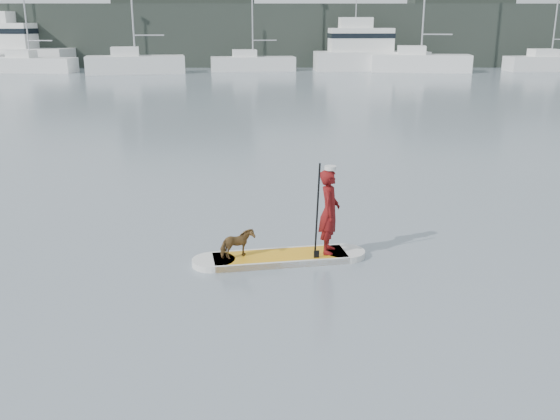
{
  "coord_description": "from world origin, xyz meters",
  "views": [
    {
      "loc": [
        -0.89,
        -12.56,
        4.32
      ],
      "look_at": [
        -0.79,
        -1.6,
        1.0
      ],
      "focal_mm": 40.0,
      "sensor_mm": 36.0,
      "label": 1
    }
  ],
  "objects_px": {
    "sailboat_e": "(420,62)",
    "sailboat_b": "(30,63)",
    "sailboat_d": "(252,62)",
    "sailboat_f": "(550,61)",
    "paddleboard": "(280,258)",
    "motor_yacht_a": "(366,51)",
    "motor_yacht_b": "(11,48)",
    "paddler": "(329,211)",
    "dog": "(237,244)",
    "sailboat_c": "(135,63)"
  },
  "relations": [
    {
      "from": "dog",
      "to": "sailboat_d",
      "type": "distance_m",
      "value": 47.58
    },
    {
      "from": "sailboat_c",
      "to": "sailboat_f",
      "type": "bearing_deg",
      "value": -6.95
    },
    {
      "from": "sailboat_c",
      "to": "motor_yacht_b",
      "type": "distance_m",
      "value": 14.47
    },
    {
      "from": "sailboat_c",
      "to": "motor_yacht_b",
      "type": "height_order",
      "value": "sailboat_c"
    },
    {
      "from": "sailboat_b",
      "to": "motor_yacht_b",
      "type": "height_order",
      "value": "sailboat_b"
    },
    {
      "from": "paddler",
      "to": "dog",
      "type": "xyz_separation_m",
      "value": [
        -1.71,
        -0.3,
        -0.53
      ]
    },
    {
      "from": "sailboat_c",
      "to": "sailboat_d",
      "type": "height_order",
      "value": "sailboat_c"
    },
    {
      "from": "sailboat_d",
      "to": "motor_yacht_a",
      "type": "bearing_deg",
      "value": -3.39
    },
    {
      "from": "sailboat_f",
      "to": "motor_yacht_a",
      "type": "bearing_deg",
      "value": 171.9
    },
    {
      "from": "dog",
      "to": "sailboat_f",
      "type": "bearing_deg",
      "value": -60.24
    },
    {
      "from": "sailboat_c",
      "to": "dog",
      "type": "bearing_deg",
      "value": -86.9
    },
    {
      "from": "sailboat_f",
      "to": "paddler",
      "type": "bearing_deg",
      "value": -123.16
    },
    {
      "from": "sailboat_c",
      "to": "sailboat_d",
      "type": "distance_m",
      "value": 10.49
    },
    {
      "from": "sailboat_b",
      "to": "sailboat_f",
      "type": "height_order",
      "value": "sailboat_f"
    },
    {
      "from": "sailboat_e",
      "to": "sailboat_f",
      "type": "bearing_deg",
      "value": 13.74
    },
    {
      "from": "sailboat_e",
      "to": "sailboat_b",
      "type": "bearing_deg",
      "value": -171.27
    },
    {
      "from": "sailboat_c",
      "to": "sailboat_e",
      "type": "bearing_deg",
      "value": -7.61
    },
    {
      "from": "paddleboard",
      "to": "sailboat_f",
      "type": "xyz_separation_m",
      "value": [
        25.21,
        47.53,
        0.77
      ]
    },
    {
      "from": "sailboat_c",
      "to": "sailboat_f",
      "type": "relative_size",
      "value": 0.98
    },
    {
      "from": "paddler",
      "to": "dog",
      "type": "distance_m",
      "value": 1.82
    },
    {
      "from": "paddleboard",
      "to": "sailboat_d",
      "type": "distance_m",
      "value": 47.48
    },
    {
      "from": "paddler",
      "to": "sailboat_b",
      "type": "relative_size",
      "value": 0.14
    },
    {
      "from": "paddleboard",
      "to": "motor_yacht_b",
      "type": "distance_m",
      "value": 56.83
    },
    {
      "from": "motor_yacht_a",
      "to": "motor_yacht_b",
      "type": "bearing_deg",
      "value": 171.61
    },
    {
      "from": "paddleboard",
      "to": "sailboat_d",
      "type": "bearing_deg",
      "value": 82.74
    },
    {
      "from": "sailboat_b",
      "to": "sailboat_c",
      "type": "xyz_separation_m",
      "value": [
        9.55,
        -1.21,
        0.08
      ]
    },
    {
      "from": "sailboat_d",
      "to": "sailboat_f",
      "type": "distance_m",
      "value": 27.35
    },
    {
      "from": "dog",
      "to": "motor_yacht_b",
      "type": "relative_size",
      "value": 0.06
    },
    {
      "from": "dog",
      "to": "motor_yacht_a",
      "type": "bearing_deg",
      "value": -42.38
    },
    {
      "from": "motor_yacht_b",
      "to": "paddleboard",
      "type": "bearing_deg",
      "value": -55.12
    },
    {
      "from": "sailboat_e",
      "to": "sailboat_f",
      "type": "height_order",
      "value": "sailboat_e"
    },
    {
      "from": "sailboat_b",
      "to": "sailboat_e",
      "type": "relative_size",
      "value": 0.93
    },
    {
      "from": "dog",
      "to": "sailboat_f",
      "type": "relative_size",
      "value": 0.05
    },
    {
      "from": "sailboat_d",
      "to": "motor_yacht_b",
      "type": "distance_m",
      "value": 23.48
    },
    {
      "from": "paddler",
      "to": "sailboat_d",
      "type": "distance_m",
      "value": 47.36
    },
    {
      "from": "paddleboard",
      "to": "motor_yacht_a",
      "type": "bearing_deg",
      "value": 70.3
    },
    {
      "from": "sailboat_b",
      "to": "sailboat_f",
      "type": "xyz_separation_m",
      "value": [
        47.04,
        1.61,
        0.02
      ]
    },
    {
      "from": "sailboat_d",
      "to": "sailboat_f",
      "type": "relative_size",
      "value": 0.91
    },
    {
      "from": "paddleboard",
      "to": "motor_yacht_a",
      "type": "relative_size",
      "value": 0.31
    },
    {
      "from": "paddler",
      "to": "dog",
      "type": "relative_size",
      "value": 2.52
    },
    {
      "from": "sailboat_d",
      "to": "motor_yacht_b",
      "type": "xyz_separation_m",
      "value": [
        -23.2,
        3.41,
        1.15
      ]
    },
    {
      "from": "paddleboard",
      "to": "sailboat_c",
      "type": "bearing_deg",
      "value": 95.51
    },
    {
      "from": "paddler",
      "to": "sailboat_d",
      "type": "height_order",
      "value": "sailboat_d"
    },
    {
      "from": "paddler",
      "to": "sailboat_d",
      "type": "bearing_deg",
      "value": 13.35
    },
    {
      "from": "sailboat_c",
      "to": "motor_yacht_a",
      "type": "xyz_separation_m",
      "value": [
        20.65,
        3.44,
        0.86
      ]
    },
    {
      "from": "paddler",
      "to": "sailboat_f",
      "type": "xyz_separation_m",
      "value": [
        24.29,
        47.37,
        -0.09
      ]
    },
    {
      "from": "paddleboard",
      "to": "sailboat_e",
      "type": "height_order",
      "value": "sailboat_e"
    },
    {
      "from": "sailboat_e",
      "to": "motor_yacht_a",
      "type": "xyz_separation_m",
      "value": [
        -4.58,
        1.83,
        0.85
      ]
    },
    {
      "from": "sailboat_b",
      "to": "sailboat_c",
      "type": "bearing_deg",
      "value": -0.51
    },
    {
      "from": "paddleboard",
      "to": "sailboat_b",
      "type": "height_order",
      "value": "sailboat_b"
    }
  ]
}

